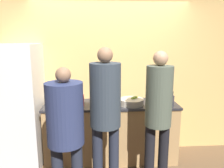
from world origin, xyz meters
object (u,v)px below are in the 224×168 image
at_px(bottle_red, 81,100).
at_px(person_center, 105,107).
at_px(bottle_dark, 172,100).
at_px(person_left, 65,125).
at_px(fruit_bowl, 131,102).
at_px(utensil_crock, 113,97).
at_px(cup_red, 77,105).
at_px(person_right, 158,110).
at_px(refrigerator, 19,106).

bearing_deg(bottle_red, person_center, -62.94).
bearing_deg(bottle_dark, person_left, -149.36).
height_order(fruit_bowl, utensil_crock, utensil_crock).
bearing_deg(cup_red, person_right, -26.64).
bearing_deg(fruit_bowl, bottle_dark, -3.56).
bearing_deg(bottle_red, cup_red, -120.14).
xyz_separation_m(person_left, person_center, (0.44, 0.25, 0.11)).
bearing_deg(person_center, cup_red, 125.81).
bearing_deg(utensil_crock, person_right, -59.56).
xyz_separation_m(person_center, utensil_crock, (0.15, 0.89, -0.11)).
bearing_deg(refrigerator, person_center, -29.45).
relative_size(fruit_bowl, utensil_crock, 1.54).
bearing_deg(person_center, fruit_bowl, 57.70).
bearing_deg(refrigerator, person_left, -49.27).
bearing_deg(refrigerator, utensil_crock, 6.29).
bearing_deg(fruit_bowl, person_right, -69.44).
xyz_separation_m(fruit_bowl, utensil_crock, (-0.27, 0.23, 0.02)).
distance_m(person_center, utensil_crock, 0.90).
xyz_separation_m(person_left, person_right, (1.10, 0.28, 0.05)).
bearing_deg(refrigerator, cup_red, -11.01).
distance_m(person_right, bottle_dark, 0.71).
relative_size(person_left, bottle_red, 6.68).
bearing_deg(bottle_dark, person_right, -122.32).
height_order(person_left, person_right, person_right).
distance_m(bottle_red, cup_red, 0.14).
bearing_deg(utensil_crock, cup_red, -148.97).
height_order(refrigerator, person_left, refrigerator).
height_order(bottle_dark, bottle_red, bottle_red).
distance_m(utensil_crock, bottle_dark, 0.92).
xyz_separation_m(person_center, bottle_red, (-0.34, 0.66, -0.08)).
relative_size(person_right, bottle_dark, 8.51).
bearing_deg(bottle_red, person_left, -96.60).
relative_size(person_right, bottle_red, 7.29).
height_order(person_right, utensil_crock, person_right).
bearing_deg(cup_red, bottle_dark, 2.69).
distance_m(person_left, fruit_bowl, 1.26).
bearing_deg(fruit_bowl, utensil_crock, 139.89).
distance_m(person_left, person_center, 0.52).
bearing_deg(cup_red, person_left, -93.09).
distance_m(person_center, bottle_red, 0.75).
relative_size(person_right, cup_red, 20.21).
distance_m(person_left, cup_red, 0.81).
bearing_deg(cup_red, fruit_bowl, 7.37).
bearing_deg(utensil_crock, person_left, -117.54).
distance_m(utensil_crock, cup_red, 0.64).
distance_m(fruit_bowl, bottle_red, 0.76).
xyz_separation_m(refrigerator, person_center, (1.29, -0.73, 0.18)).
distance_m(person_right, utensil_crock, 1.00).
bearing_deg(person_center, person_right, 2.16).
relative_size(fruit_bowl, bottle_red, 1.52).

